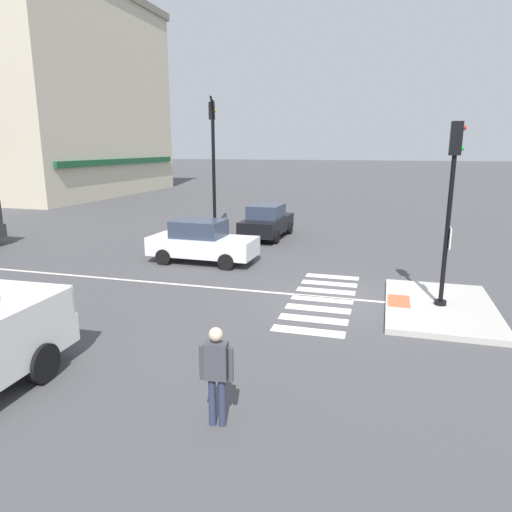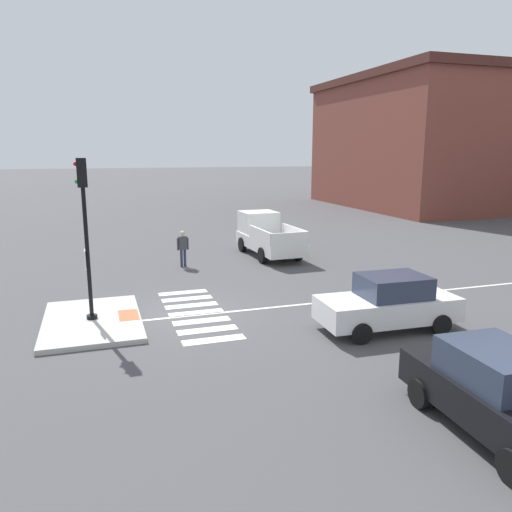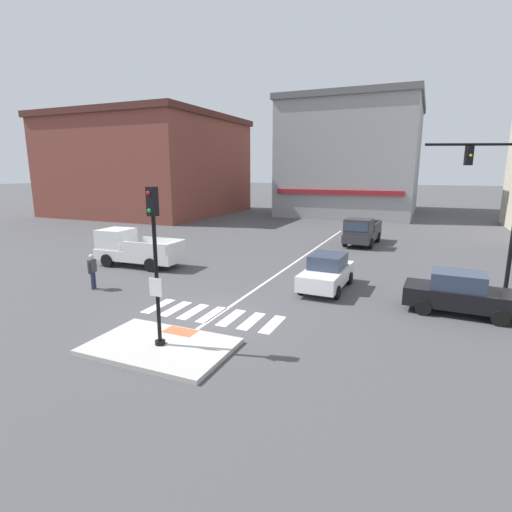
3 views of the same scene
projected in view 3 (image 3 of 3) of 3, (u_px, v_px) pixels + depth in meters
name	position (u px, v px, depth m)	size (l,w,h in m)	color
ground_plane	(205.00, 319.00, 14.82)	(300.00, 300.00, 0.00)	#474749
traffic_island	(160.00, 346.00, 12.33)	(4.42, 2.88, 0.15)	#B2AFA8
tactile_pad_front	(180.00, 331.00, 13.29)	(1.10, 0.60, 0.01)	#DB5B38
signal_pole	(155.00, 253.00, 11.68)	(0.44, 0.38, 4.84)	black
crosswalk_stripe_a	(158.00, 306.00, 16.22)	(0.44, 1.80, 0.01)	silver
crosswalk_stripe_b	(175.00, 309.00, 15.89)	(0.44, 1.80, 0.01)	silver
crosswalk_stripe_c	(193.00, 311.00, 15.57)	(0.44, 1.80, 0.01)	silver
crosswalk_stripe_d	(212.00, 314.00, 15.25)	(0.44, 1.80, 0.01)	silver
crosswalk_stripe_e	(231.00, 318.00, 14.92)	(0.44, 1.80, 0.01)	silver
crosswalk_stripe_f	(251.00, 321.00, 14.60)	(0.44, 1.80, 0.01)	silver
crosswalk_stripe_g	(273.00, 324.00, 14.28)	(0.44, 1.80, 0.01)	silver
lane_centre_line	(294.00, 263.00, 23.70)	(0.14, 28.00, 0.01)	silver
traffic_light_mast	(501.00, 196.00, 16.88)	(3.94, 1.54, 6.75)	black
building_corner_right	(354.00, 159.00, 50.57)	(15.68, 19.35, 13.76)	gray
building_far_block	(150.00, 166.00, 50.27)	(20.12, 19.53, 11.95)	brown
car_white_eastbound_mid	(327.00, 272.00, 18.40)	(1.94, 4.15, 1.64)	white
car_black_cross_right	(460.00, 293.00, 15.24)	(4.17, 1.97, 1.64)	black
pickup_truck_charcoal_eastbound_distant	(361.00, 232.00, 29.14)	(2.27, 5.20, 2.08)	#2D2D30
pickup_truck_white_cross_left	(133.00, 249.00, 22.96)	(5.17, 2.20, 2.08)	white
pedestrian_at_curb_left	(92.00, 269.00, 18.32)	(0.26, 0.55, 1.67)	#2D334C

